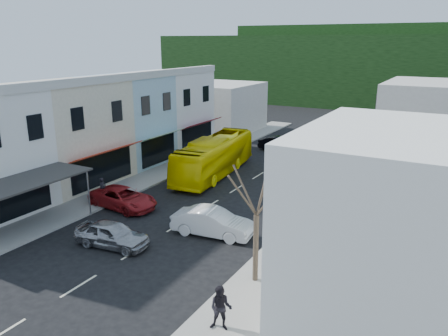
# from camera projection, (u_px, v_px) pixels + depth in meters

# --- Properties ---
(ground) EXTENTS (120.00, 120.00, 0.00)m
(ground) POSITION_uv_depth(u_px,v_px,m) (177.00, 225.00, 27.16)
(ground) COLOR black
(ground) RESTS_ON ground
(sidewalk_left) EXTENTS (3.00, 52.00, 0.15)m
(sidewalk_left) POSITION_uv_depth(u_px,v_px,m) (173.00, 168.00, 39.03)
(sidewalk_left) COLOR gray
(sidewalk_left) RESTS_ON ground
(sidewalk_right) EXTENTS (3.00, 52.00, 0.15)m
(sidewalk_right) POSITION_uv_depth(u_px,v_px,m) (340.00, 196.00, 32.03)
(sidewalk_right) COLOR gray
(sidewalk_right) RESTS_ON ground
(shopfront_row) EXTENTS (8.25, 30.00, 8.00)m
(shopfront_row) POSITION_uv_depth(u_px,v_px,m) (86.00, 130.00, 36.07)
(shopfront_row) COLOR white
(shopfront_row) RESTS_ON ground
(right_building) EXTENTS (8.00, 9.00, 8.00)m
(right_building) POSITION_uv_depth(u_px,v_px,m) (408.00, 236.00, 16.38)
(right_building) COLOR white
(right_building) RESTS_ON ground
(distant_block_left) EXTENTS (8.00, 10.00, 6.00)m
(distant_block_left) POSITION_uv_depth(u_px,v_px,m) (222.00, 108.00, 54.57)
(distant_block_left) COLOR #B7B2A8
(distant_block_left) RESTS_ON ground
(distant_block_right) EXTENTS (8.00, 12.00, 7.00)m
(distant_block_right) POSITION_uv_depth(u_px,v_px,m) (425.00, 115.00, 46.21)
(distant_block_right) COLOR #B7B2A8
(distant_block_right) RESTS_ON ground
(hillside) EXTENTS (80.00, 26.00, 14.00)m
(hillside) POSITION_uv_depth(u_px,v_px,m) (373.00, 65.00, 80.55)
(hillside) COLOR black
(hillside) RESTS_ON ground
(bus) EXTENTS (3.86, 11.81, 3.10)m
(bus) POSITION_uv_depth(u_px,v_px,m) (215.00, 157.00, 37.10)
(bus) COLOR #FDE506
(bus) RESTS_ON ground
(car_silver) EXTENTS (4.58, 2.32, 1.40)m
(car_silver) POSITION_uv_depth(u_px,v_px,m) (112.00, 235.00, 24.22)
(car_silver) COLOR #9D9DA1
(car_silver) RESTS_ON ground
(car_white) EXTENTS (4.59, 2.33, 1.40)m
(car_white) POSITION_uv_depth(u_px,v_px,m) (213.00, 224.00, 25.65)
(car_white) COLOR silver
(car_white) RESTS_ON ground
(car_red) EXTENTS (4.75, 2.30, 1.40)m
(car_red) POSITION_uv_depth(u_px,v_px,m) (123.00, 198.00, 29.87)
(car_red) COLOR maroon
(car_red) RESTS_ON ground
(car_black_near) EXTENTS (4.54, 1.93, 1.40)m
(car_black_near) POSITION_uv_depth(u_px,v_px,m) (296.00, 169.00, 36.58)
(car_black_near) COLOR black
(car_black_near) RESTS_ON ground
(car_navy_mid) EXTENTS (4.51, 2.10, 1.40)m
(car_navy_mid) POSITION_uv_depth(u_px,v_px,m) (319.00, 152.00, 42.16)
(car_navy_mid) COLOR black
(car_navy_mid) RESTS_ON ground
(car_black_far) EXTENTS (4.50, 2.05, 1.40)m
(car_black_far) POSITION_uv_depth(u_px,v_px,m) (280.00, 145.00, 45.26)
(car_black_far) COLOR black
(car_black_far) RESTS_ON ground
(car_navy_far) EXTENTS (4.65, 2.26, 1.40)m
(car_navy_far) POSITION_uv_depth(u_px,v_px,m) (339.00, 142.00, 46.24)
(car_navy_far) COLOR black
(car_navy_far) RESTS_ON ground
(pedestrian_left) EXTENTS (0.41, 0.61, 1.70)m
(pedestrian_left) POSITION_uv_depth(u_px,v_px,m) (103.00, 188.00, 31.03)
(pedestrian_left) COLOR black
(pedestrian_left) RESTS_ON sidewalk_left
(pedestrian_right) EXTENTS (0.80, 0.63, 1.70)m
(pedestrian_right) POSITION_uv_depth(u_px,v_px,m) (221.00, 310.00, 16.93)
(pedestrian_right) COLOR black
(pedestrian_right) RESTS_ON sidewalk_right
(direction_sign) EXTENTS (0.49, 1.80, 3.92)m
(direction_sign) POSITION_uv_depth(u_px,v_px,m) (277.00, 212.00, 24.09)
(direction_sign) COLOR #085117
(direction_sign) RESTS_ON ground
(street_tree) EXTENTS (2.57, 2.57, 6.87)m
(street_tree) POSITION_uv_depth(u_px,v_px,m) (256.00, 215.00, 19.80)
(street_tree) COLOR #362A20
(street_tree) RESTS_ON ground
(traffic_signal) EXTENTS (0.60, 1.12, 5.49)m
(traffic_signal) POSITION_uv_depth(u_px,v_px,m) (375.00, 119.00, 48.09)
(traffic_signal) COLOR black
(traffic_signal) RESTS_ON ground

